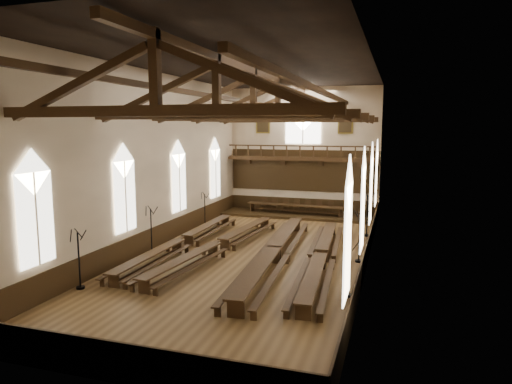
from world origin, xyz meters
TOP-DOWN VIEW (x-y plane):
  - ground at (0.00, 0.00)m, footprint 26.00×26.00m
  - room_walls at (0.00, 0.00)m, footprint 26.00×26.00m
  - wainscot_band at (0.00, 0.00)m, footprint 12.00×26.00m
  - side_windows at (-0.00, -0.00)m, footprint 11.85×19.80m
  - end_window at (0.00, 12.90)m, footprint 2.80×0.12m
  - minstrels_gallery at (0.00, 12.66)m, footprint 11.80×1.24m
  - portraits at (0.00, 12.90)m, footprint 7.75×0.09m
  - roof_trusses at (0.00, -0.00)m, footprint 11.70×25.70m
  - refectory_row_a at (-4.23, 0.04)m, footprint 1.42×13.91m
  - refectory_row_b at (-1.92, -0.13)m, footprint 2.10×14.19m
  - refectory_row_c at (1.37, -0.84)m, footprint 2.19×15.19m
  - refectory_row_d at (3.75, -0.68)m, footprint 1.97×14.33m
  - dais at (-0.28, 11.40)m, footprint 11.40×2.88m
  - high_table at (-0.28, 11.40)m, footprint 7.69×1.30m
  - high_chairs at (-0.28, 12.15)m, footprint 5.88×0.49m
  - candelabrum_left_near at (-5.55, -7.13)m, footprint 0.70×0.81m
  - candelabrum_left_mid at (-5.55, -1.15)m, footprint 0.70×0.81m
  - candelabrum_left_far at (-5.55, 6.15)m, footprint 0.64×0.74m
  - candelabrum_right_near at (5.55, -4.60)m, footprint 0.71×0.72m
  - candelabrum_right_mid at (5.55, 0.43)m, footprint 0.79×0.81m
  - candelabrum_right_far at (5.55, 6.32)m, footprint 0.83×0.86m

SIDE VIEW (x-z plane):
  - ground at x=0.00m, z-range 0.00..0.00m
  - dais at x=-0.28m, z-range 0.00..0.19m
  - refectory_row_a at x=-4.23m, z-range 0.16..0.86m
  - refectory_row_b at x=-1.92m, z-range 0.16..0.88m
  - refectory_row_d at x=3.75m, z-range 0.17..0.90m
  - wainscot_band at x=0.00m, z-range 0.00..1.20m
  - refectory_row_c at x=1.37m, z-range 0.19..1.01m
  - candelabrum_left_far at x=-5.55m, z-range -0.47..1.93m
  - candelabrum_right_near at x=5.55m, z-range -0.47..1.94m
  - high_chairs at x=-0.28m, z-range 0.24..1.26m
  - candelabrum_left_mid at x=-5.55m, z-range -0.51..2.11m
  - candelabrum_left_near at x=-5.55m, z-range -0.52..2.11m
  - high_table at x=-0.28m, z-range 0.44..1.16m
  - candelabrum_right_mid at x=5.55m, z-range -0.53..2.17m
  - candelabrum_right_far at x=5.55m, z-range -0.56..2.29m
  - side_windows at x=0.00m, z-range 1.49..5.99m
  - minstrels_gallery at x=0.00m, z-range 2.06..5.76m
  - room_walls at x=0.00m, z-range -6.54..19.46m
  - portraits at x=0.00m, z-range 6.38..7.82m
  - end_window at x=0.00m, z-range 5.32..9.12m
  - roof_trusses at x=0.00m, z-range 6.82..9.62m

